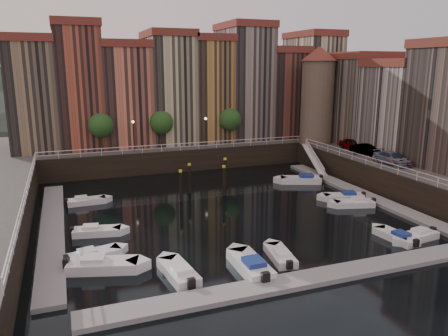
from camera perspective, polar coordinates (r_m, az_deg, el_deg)
name	(u,v)px	position (r m, az deg, el deg)	size (l,w,h in m)	color
ground	(221,207)	(45.07, -0.42, -5.09)	(200.00, 200.00, 0.00)	black
quay_far	(164,148)	(68.99, -7.78, 2.54)	(80.00, 20.00, 3.00)	black
quay_right	(446,174)	(58.58, 27.04, -0.72)	(20.00, 36.00, 3.00)	black
dock_left	(52,228)	(41.71, -21.53, -7.34)	(2.00, 28.00, 0.35)	gray
dock_right	(358,192)	(51.77, 17.12, -3.05)	(2.00, 28.00, 0.35)	gray
dock_near	(307,279)	(30.78, 10.74, -14.07)	(30.00, 2.00, 0.35)	gray
mountains	(113,85)	(151.25, -14.34, 10.48)	(145.00, 100.00, 18.00)	#2D382D
far_terrace	(188,88)	(66.27, -4.72, 10.42)	(48.70, 10.30, 17.50)	#7F6B51
right_terrace	(408,103)	(60.36, 22.85, 7.84)	(9.30, 24.30, 14.00)	#716456
corner_tower	(317,94)	(64.84, 12.10, 9.44)	(5.20, 5.20, 13.80)	#6B5B4C
promenade_trees	(166,122)	(60.39, -7.54, 5.91)	(21.20, 3.20, 5.20)	black
street_lamps	(171,128)	(59.59, -6.99, 5.16)	(10.36, 0.36, 4.18)	black
railings	(206,161)	(48.53, -2.38, 0.88)	(36.08, 34.04, 0.52)	white
gangway	(314,158)	(60.62, 11.66, 1.30)	(2.78, 8.32, 3.73)	white
mooring_pilings	(205,180)	(49.10, -2.44, -1.55)	(6.91, 4.47, 3.78)	black
boat_left_0	(101,265)	(32.79, -15.71, -12.13)	(5.30, 3.17, 1.19)	white
boat_left_1	(93,255)	(34.77, -16.77, -10.84)	(4.24, 2.36, 0.95)	white
boat_left_2	(96,231)	(39.35, -16.39, -7.93)	(4.32, 2.30, 0.97)	white
boat_left_4	(86,201)	(48.12, -17.63, -4.13)	(4.13, 1.65, 0.94)	white
boat_right_0	(417,236)	(40.13, 23.89, -8.14)	(4.26, 1.98, 0.96)	white
boat_right_1	(355,203)	(47.09, 16.70, -4.43)	(4.43, 2.59, 0.99)	white
boat_right_2	(344,197)	(49.01, 15.44, -3.64)	(4.58, 2.86, 1.03)	white
boat_right_3	(303,179)	(55.17, 10.29, -1.46)	(4.93, 3.02, 1.11)	white
boat_right_4	(301,180)	(54.80, 10.08, -1.52)	(5.23, 3.53, 1.18)	white
boat_near_0	(179,272)	(30.90, -5.91, -13.40)	(2.21, 4.72, 1.06)	white
boat_near_1	(251,265)	(31.67, 3.52, -12.58)	(1.87, 5.12, 1.18)	white
boat_near_2	(280,256)	(33.53, 7.38, -11.29)	(2.00, 4.17, 0.94)	white
boat_near_3	(397,237)	(39.39, 21.64, -8.33)	(1.89, 4.18, 0.94)	white
car_a	(352,145)	(61.45, 16.42, 2.91)	(1.70, 4.23, 1.44)	gray
car_b	(366,151)	(58.06, 18.09, 2.18)	(1.46, 4.19, 1.38)	gray
car_c	(392,159)	(53.64, 21.12, 1.10)	(2.00, 4.92, 1.43)	gray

